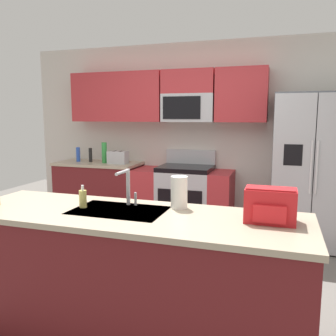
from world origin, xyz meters
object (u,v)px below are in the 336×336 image
Objects in this scene: range_oven at (183,198)px; bottle_green at (104,153)px; soap_dispenser at (83,198)px; paper_towel_roll at (179,192)px; pepper_mill at (90,155)px; sink_faucet at (127,184)px; backpack at (270,204)px; refrigerator at (311,171)px; toaster at (118,157)px; bottle_blue at (78,154)px.

range_oven is 1.33m from bottle_green.
soap_dispenser is 0.71× the size of paper_towel_roll.
bottle_green is 2.74m from paper_towel_roll.
soap_dispenser is (1.31, -2.35, -0.04)m from pepper_mill.
pepper_mill is at bearing 119.14° from soap_dispenser.
bottle_green reaches higher than sink_faucet.
sink_faucet is 1.06m from backpack.
refrigerator is 2.27m from backpack.
pepper_mill is 1.22× the size of soap_dispenser.
pepper_mill is (-0.48, 0.05, 0.01)m from toaster.
paper_towel_roll is at bearing -50.32° from bottle_green.
paper_towel_roll is (0.57, -2.15, 0.58)m from range_oven.
range_oven is 2.42m from soap_dispenser.
paper_towel_roll is (1.75, -2.11, -0.03)m from bottle_green.
refrigerator is at bearing 79.73° from backpack.
bottle_blue is 2.79m from soap_dispenser.
toaster is at bearing -3.00° from bottle_blue.
sink_faucet is (-1.46, -2.13, 0.14)m from refrigerator.
soap_dispenser is (1.06, -2.31, -0.08)m from bottle_green.
range_oven is 2.30m from paper_towel_roll.
backpack is at bearing -100.27° from refrigerator.
pepper_mill is 2.69m from soap_dispenser.
refrigerator reaches higher than toaster.
sink_faucet is at bearing 27.17° from soap_dispenser.
range_oven is 4.54× the size of bottle_green.
soap_dispenser is (-0.13, -2.36, 0.53)m from range_oven.
pepper_mill is at bearing -179.90° from range_oven.
soap_dispenser is 0.53× the size of backpack.
range_oven is at bearing 0.10° from pepper_mill.
pepper_mill is (-3.06, 0.07, 0.08)m from refrigerator.
refrigerator is at bearing -0.96° from bottle_blue.
backpack reaches higher than range_oven.
bottle_green is 1.06× the size of sink_faucet.
refrigerator is 8.64× the size of bottle_blue.
paper_towel_roll is 0.75× the size of backpack.
refrigerator is at bearing 55.64° from sink_faucet.
pepper_mill reaches higher than range_oven.
sink_faucet is at bearing -172.59° from paper_towel_roll.
soap_dispenser is (-1.75, -2.28, 0.04)m from refrigerator.
soap_dispenser is at bearing -163.61° from paper_towel_roll.
bottle_green is at bearing 122.07° from sink_faucet.
sink_faucet reaches higher than soap_dispenser.
bottle_green reaches higher than soap_dispenser.
sink_faucet is (1.13, -2.15, 0.08)m from toaster.
bottle_blue is 0.76× the size of sink_faucet.
sink_faucet reaches higher than bottle_blue.
sink_faucet reaches higher than backpack.
backpack is (2.41, -2.26, -0.03)m from bottle_green.
backpack is (2.66, -2.30, 0.01)m from pepper_mill.
sink_faucet is at bearing -53.84° from pepper_mill.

